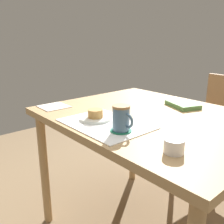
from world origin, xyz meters
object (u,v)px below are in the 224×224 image
at_px(wooden_chair, 218,129).
at_px(pastry_plate, 95,118).
at_px(coffee_mug, 122,118).
at_px(small_book, 183,105).
at_px(pastry, 95,113).
at_px(dining_table, 151,130).
at_px(sugar_bowl, 174,146).

bearing_deg(wooden_chair, pastry_plate, 90.35).
relative_size(coffee_mug, small_book, 0.59).
distance_m(pastry_plate, small_book, 0.54).
relative_size(pastry, coffee_mug, 0.67).
relative_size(pastry_plate, pastry, 2.07).
height_order(coffee_mug, small_book, coffee_mug).
distance_m(dining_table, pastry, 0.32).
xyz_separation_m(coffee_mug, small_book, (-0.06, 0.53, -0.05)).
xyz_separation_m(pastry_plate, small_book, (0.13, 0.52, 0.00)).
xyz_separation_m(wooden_chair, coffee_mug, (0.10, -1.08, 0.34)).
bearing_deg(dining_table, wooden_chair, 91.60).
relative_size(dining_table, small_book, 6.13).
bearing_deg(wooden_chair, dining_table, 96.88).
relative_size(wooden_chair, pastry, 12.06).
bearing_deg(sugar_bowl, small_book, 121.22).
distance_m(coffee_mug, small_book, 0.54).
distance_m(pastry_plate, sugar_bowl, 0.45).
relative_size(coffee_mug, sugar_bowl, 1.51).
height_order(dining_table, pastry, pastry).
relative_size(wooden_chair, pastry_plate, 5.84).
bearing_deg(pastry_plate, wooden_chair, 85.07).
distance_m(coffee_mug, sugar_bowl, 0.26).
height_order(wooden_chair, small_book, wooden_chair).
xyz_separation_m(pastry, coffee_mug, (0.19, -0.01, 0.03)).
xyz_separation_m(wooden_chair, small_book, (0.04, -0.55, 0.29)).
bearing_deg(sugar_bowl, dining_table, 139.86).
bearing_deg(dining_table, pastry_plate, -112.61).
height_order(wooden_chair, pastry, wooden_chair).
xyz_separation_m(dining_table, wooden_chair, (-0.02, 0.80, -0.19)).
relative_size(pastry_plate, small_book, 0.81).
distance_m(wooden_chair, small_book, 0.62).
bearing_deg(coffee_mug, dining_table, 105.26).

